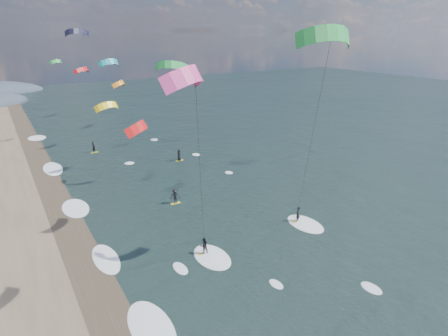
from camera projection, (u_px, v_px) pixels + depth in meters
ground at (337, 325)px, 23.54m from camera, size 260.00×260.00×0.00m
wet_sand_strip at (103, 301)px, 25.65m from camera, size 3.00×240.00×0.00m
kitesurfer_near_a at (324, 90)px, 26.38m from camera, size 7.62×8.71×18.15m
kitesurfer_near_b at (202, 156)px, 23.32m from camera, size 6.78×8.79×16.24m
far_kitesurfers at (158, 170)px, 47.31m from camera, size 10.58×23.65×1.72m
bg_kite_field at (102, 69)px, 57.72m from camera, size 13.36×71.68×10.18m
shoreline_surf at (102, 262)px, 30.04m from camera, size 2.40×79.40×0.11m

